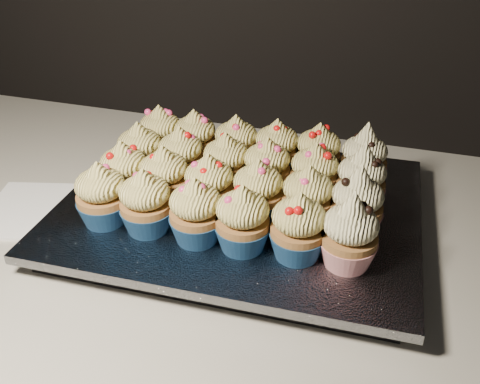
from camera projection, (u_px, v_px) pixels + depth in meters
The scene contains 28 objects.
worktop at pixel (297, 247), 0.71m from camera, with size 2.44×0.64×0.04m, color beige.
napkin at pixel (37, 210), 0.74m from camera, with size 0.14×0.14×0.00m, color white.
baking_tray at pixel (240, 217), 0.71m from camera, with size 0.42×0.32×0.02m, color black.
foil_lining at pixel (240, 206), 0.70m from camera, with size 0.46×0.36×0.01m, color silver.
cupcake_0 at pixel (102, 196), 0.64m from camera, with size 0.06×0.06×0.08m.
cupcake_1 at pixel (146, 203), 0.63m from camera, with size 0.06×0.06×0.08m.
cupcake_2 at pixel (196, 212), 0.61m from camera, with size 0.06×0.06×0.08m.
cupcake_3 at pixel (242, 220), 0.60m from camera, with size 0.06×0.06×0.08m.
cupcake_4 at pixel (298, 228), 0.58m from camera, with size 0.06×0.06×0.08m.
cupcake_5 at pixel (350, 234), 0.57m from camera, with size 0.06×0.06×0.10m.
cupcake_6 at pixel (124, 173), 0.69m from camera, with size 0.06×0.06×0.08m.
cupcake_7 at pixel (165, 178), 0.68m from camera, with size 0.06×0.06×0.08m.
cupcake_8 at pixel (209, 186), 0.66m from camera, with size 0.06×0.06×0.08m.
cupcake_9 at pixel (258, 192), 0.65m from camera, with size 0.06×0.06×0.08m.
cupcake_10 at pixel (307, 199), 0.64m from camera, with size 0.06×0.06×0.08m.
cupcake_11 at pixel (357, 205), 0.62m from camera, with size 0.06×0.06×0.10m.
cupcake_12 at pixel (140, 153), 0.74m from camera, with size 0.06×0.06×0.08m.
cupcake_13 at pixel (181, 157), 0.73m from camera, with size 0.06×0.06×0.08m.
cupcake_14 at pixel (226, 164), 0.71m from camera, with size 0.06×0.06×0.08m.
cupcake_15 at pixel (267, 169), 0.70m from camera, with size 0.06×0.06×0.08m.
cupcake_16 at pixel (314, 175), 0.68m from camera, with size 0.06×0.06×0.08m.
cupcake_17 at pixel (361, 181), 0.67m from camera, with size 0.06×0.06×0.10m.
cupcake_18 at pixel (161, 134), 0.79m from camera, with size 0.06×0.06×0.08m.
cupcake_19 at pixel (195, 139), 0.77m from camera, with size 0.06×0.06×0.08m.
cupcake_20 at pixel (236, 145), 0.76m from camera, with size 0.06×0.06×0.08m.
cupcake_21 at pixel (277, 149), 0.75m from camera, with size 0.06×0.06×0.08m.
cupcake_22 at pixel (318, 154), 0.73m from camera, with size 0.06×0.06×0.08m.
cupcake_23 at pixel (364, 159), 0.72m from camera, with size 0.06×0.06×0.10m.
Camera 1 is at (0.09, 1.14, 1.31)m, focal length 40.00 mm.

